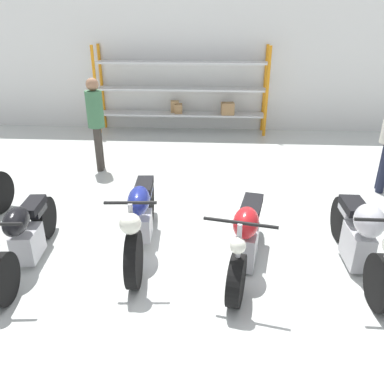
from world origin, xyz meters
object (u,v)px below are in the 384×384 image
(motorcycle_black, at_px, (24,237))
(motorcycle_silver, at_px, (361,237))
(motorcycle_blue, at_px, (141,217))
(person_browsing, at_px, (96,117))
(motorcycle_red, at_px, (246,237))
(shelving_rack, at_px, (184,91))

(motorcycle_black, relative_size, motorcycle_silver, 0.98)
(motorcycle_silver, bearing_deg, motorcycle_blue, -95.12)
(motorcycle_blue, bearing_deg, person_browsing, -158.03)
(motorcycle_red, bearing_deg, motorcycle_black, -75.28)
(motorcycle_red, height_order, motorcycle_silver, motorcycle_silver)
(motorcycle_red, distance_m, motorcycle_silver, 1.34)
(shelving_rack, xyz_separation_m, motorcycle_black, (-1.39, -6.28, -0.69))
(shelving_rack, height_order, motorcycle_blue, shelving_rack)
(motorcycle_black, distance_m, person_browsing, 3.36)
(motorcycle_red, xyz_separation_m, motorcycle_silver, (1.34, 0.03, 0.04))
(motorcycle_black, bearing_deg, motorcycle_red, 87.63)
(shelving_rack, distance_m, person_browsing, 3.32)
(motorcycle_black, bearing_deg, shelving_rack, 161.96)
(shelving_rack, distance_m, motorcycle_silver, 6.66)
(motorcycle_blue, distance_m, person_browsing, 3.23)
(person_browsing, bearing_deg, motorcycle_blue, 107.64)
(motorcycle_silver, height_order, person_browsing, person_browsing)
(motorcycle_silver, bearing_deg, shelving_rack, -156.42)
(shelving_rack, bearing_deg, person_browsing, -115.86)
(motorcycle_blue, relative_size, person_browsing, 1.21)
(motorcycle_black, height_order, motorcycle_red, motorcycle_red)
(shelving_rack, relative_size, motorcycle_black, 2.31)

